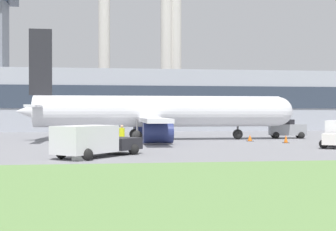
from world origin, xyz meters
name	(u,v)px	position (x,y,z in m)	size (l,w,h in m)	color
ground_plane	(124,142)	(0.00, 0.00, 0.00)	(400.00, 400.00, 0.00)	gray
terminal_building	(107,96)	(-1.46, 28.88, 5.11)	(75.90, 12.19, 23.08)	#9EA3AD
smokestack_left	(104,14)	(-1.89, 53.51, 22.67)	(2.74, 2.74, 45.11)	beige
smokestack_right	(166,53)	(10.80, 53.05, 14.97)	(2.74, 2.74, 29.72)	beige
smokestack_far	(175,23)	(12.75, 53.33, 21.31)	(2.89, 2.89, 42.38)	beige
airplane	(156,112)	(3.27, 3.04, 2.72)	(27.30, 21.78, 10.65)	silver
pushback_tug	(287,130)	(17.30, 4.32, 0.87)	(3.94, 2.73, 1.96)	gray
fuel_truck	(94,141)	(-2.34, -13.85, 0.99)	(5.68, 6.15, 1.95)	#232328
ground_crew_person	(122,137)	(-0.44, -8.28, 0.93)	(0.42, 0.42, 1.82)	#23283D
traffic_cone_near_nose	(286,139)	(14.30, -2.79, 0.34)	(0.52, 0.52, 0.74)	black
traffic_cone_wingtip	(250,138)	(11.87, -0.01, 0.28)	(0.63, 0.63, 0.61)	black
utility_cabinet	(79,149)	(-3.10, -15.55, 0.65)	(0.82, 0.76, 1.29)	#B2B7B2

